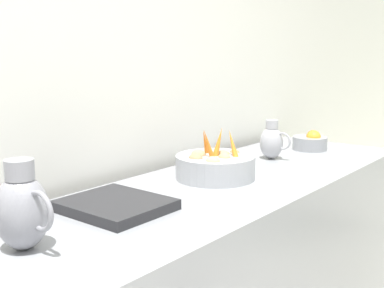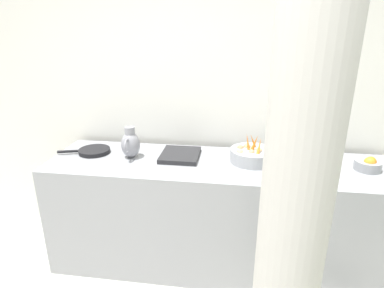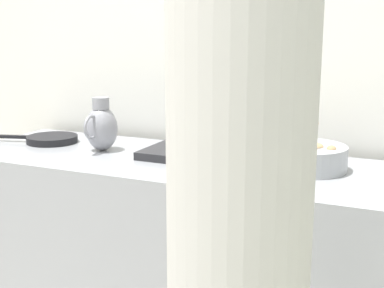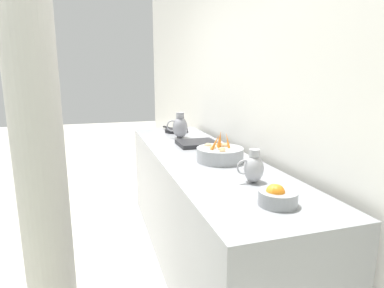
{
  "view_description": "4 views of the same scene",
  "coord_description": "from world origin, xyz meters",
  "px_view_note": "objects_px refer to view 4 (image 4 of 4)",
  "views": [
    {
      "loc": [
        -0.32,
        -1.19,
        1.46
      ],
      "look_at": [
        -1.48,
        0.27,
        1.11
      ],
      "focal_mm": 47.28,
      "sensor_mm": 36.0,
      "label": 1
    },
    {
      "loc": [
        0.82,
        0.38,
        1.9
      ],
      "look_at": [
        -1.46,
        0.05,
        1.07
      ],
      "focal_mm": 30.3,
      "sensor_mm": 36.0,
      "label": 2
    },
    {
      "loc": [
        0.56,
        0.95,
        1.47
      ],
      "look_at": [
        -1.44,
        0.05,
        1.0
      ],
      "focal_mm": 49.46,
      "sensor_mm": 36.0,
      "label": 3
    },
    {
      "loc": [
        -0.7,
        2.61,
        1.52
      ],
      "look_at": [
        -1.37,
        0.39,
        1.03
      ],
      "focal_mm": 29.96,
      "sensor_mm": 36.0,
      "label": 4
    }
  ],
  "objects_px": {
    "metal_pitcher_tall": "(180,127)",
    "skillet_on_counter": "(176,130)",
    "vegetable_colander": "(220,154)",
    "metal_pitcher_short": "(253,168)",
    "orange_bowl": "(277,196)",
    "support_column": "(32,80)"
  },
  "relations": [
    {
      "from": "metal_pitcher_tall",
      "to": "skillet_on_counter",
      "type": "height_order",
      "value": "metal_pitcher_tall"
    },
    {
      "from": "metal_pitcher_tall",
      "to": "support_column",
      "type": "bearing_deg",
      "value": 43.71
    },
    {
      "from": "metal_pitcher_tall",
      "to": "support_column",
      "type": "height_order",
      "value": "support_column"
    },
    {
      "from": "vegetable_colander",
      "to": "metal_pitcher_short",
      "type": "relative_size",
      "value": 1.73
    },
    {
      "from": "support_column",
      "to": "skillet_on_counter",
      "type": "bearing_deg",
      "value": -129.66
    },
    {
      "from": "metal_pitcher_tall",
      "to": "vegetable_colander",
      "type": "bearing_deg",
      "value": 92.72
    },
    {
      "from": "vegetable_colander",
      "to": "orange_bowl",
      "type": "height_order",
      "value": "vegetable_colander"
    },
    {
      "from": "vegetable_colander",
      "to": "orange_bowl",
      "type": "bearing_deg",
      "value": 87.21
    },
    {
      "from": "metal_pitcher_tall",
      "to": "orange_bowl",
      "type": "bearing_deg",
      "value": 90.15
    },
    {
      "from": "vegetable_colander",
      "to": "metal_pitcher_tall",
      "type": "xyz_separation_m",
      "value": [
        0.05,
        -0.96,
        0.06
      ]
    },
    {
      "from": "skillet_on_counter",
      "to": "support_column",
      "type": "relative_size",
      "value": 0.14
    },
    {
      "from": "orange_bowl",
      "to": "metal_pitcher_tall",
      "type": "bearing_deg",
      "value": -89.85
    },
    {
      "from": "metal_pitcher_tall",
      "to": "metal_pitcher_short",
      "type": "relative_size",
      "value": 1.29
    },
    {
      "from": "vegetable_colander",
      "to": "metal_pitcher_short",
      "type": "height_order",
      "value": "vegetable_colander"
    },
    {
      "from": "metal_pitcher_tall",
      "to": "skillet_on_counter",
      "type": "distance_m",
      "value": 0.36
    },
    {
      "from": "orange_bowl",
      "to": "metal_pitcher_short",
      "type": "xyz_separation_m",
      "value": [
        -0.05,
        -0.34,
        0.04
      ]
    },
    {
      "from": "vegetable_colander",
      "to": "support_column",
      "type": "xyz_separation_m",
      "value": [
        1.17,
        0.12,
        0.53
      ]
    },
    {
      "from": "vegetable_colander",
      "to": "support_column",
      "type": "bearing_deg",
      "value": 5.93
    },
    {
      "from": "orange_bowl",
      "to": "metal_pitcher_tall",
      "type": "distance_m",
      "value": 1.79
    },
    {
      "from": "orange_bowl",
      "to": "metal_pitcher_short",
      "type": "relative_size",
      "value": 0.95
    },
    {
      "from": "vegetable_colander",
      "to": "skillet_on_counter",
      "type": "bearing_deg",
      "value": -90.05
    },
    {
      "from": "orange_bowl",
      "to": "metal_pitcher_short",
      "type": "bearing_deg",
      "value": -98.44
    }
  ]
}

